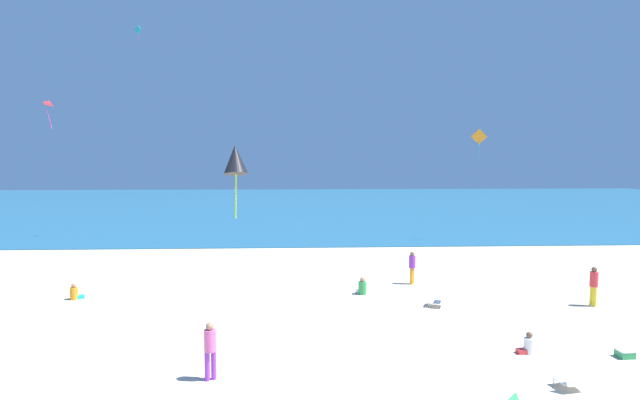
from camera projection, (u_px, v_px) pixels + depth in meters
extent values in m
plane|color=beige|center=(315.00, 299.00, 21.87)|extent=(120.00, 120.00, 0.00)
cube|color=#236084|center=(302.00, 205.00, 63.96)|extent=(120.00, 60.00, 0.05)
cube|color=white|center=(434.00, 302.00, 20.83)|extent=(0.73, 0.74, 0.03)
cube|color=white|center=(441.00, 298.00, 20.70)|extent=(0.40, 0.59, 0.40)
cylinder|color=#B7B7BC|center=(428.00, 305.00, 20.63)|extent=(0.02, 0.02, 0.19)
cylinder|color=#B7B7BC|center=(430.00, 302.00, 21.16)|extent=(0.02, 0.02, 0.19)
cube|color=white|center=(568.00, 380.00, 13.51)|extent=(0.68, 0.62, 0.03)
cube|color=white|center=(576.00, 377.00, 13.22)|extent=(0.62, 0.30, 0.40)
cylinder|color=#B7B7BC|center=(554.00, 382.00, 13.60)|extent=(0.02, 0.02, 0.20)
cylinder|color=#B7B7BC|center=(573.00, 380.00, 13.74)|extent=(0.02, 0.02, 0.20)
cube|color=#339956|center=(625.00, 354.00, 15.54)|extent=(0.45, 0.42, 0.20)
cube|color=white|center=(625.00, 350.00, 15.53)|extent=(0.46, 0.43, 0.04)
cylinder|color=green|center=(362.00, 288.00, 22.65)|extent=(0.43, 0.43, 0.54)
sphere|color=#A87A5B|center=(363.00, 280.00, 22.62)|extent=(0.22, 0.22, 0.22)
cube|color=white|center=(361.00, 291.00, 22.88)|extent=(0.36, 0.45, 0.16)
cylinder|color=purple|center=(207.00, 366.00, 13.91)|extent=(0.14, 0.14, 0.78)
cylinder|color=purple|center=(214.00, 365.00, 13.99)|extent=(0.14, 0.14, 0.78)
cylinder|color=#D8599E|center=(210.00, 341.00, 13.90)|extent=(0.41, 0.41, 0.58)
sphere|color=#A87A5B|center=(210.00, 326.00, 13.86)|extent=(0.21, 0.21, 0.21)
cylinder|color=white|center=(529.00, 346.00, 15.86)|extent=(0.33, 0.33, 0.48)
sphere|color=brown|center=(529.00, 335.00, 15.83)|extent=(0.19, 0.19, 0.19)
cube|color=red|center=(523.00, 351.00, 15.85)|extent=(0.36, 0.27, 0.14)
cylinder|color=orange|center=(74.00, 294.00, 21.82)|extent=(0.45, 0.45, 0.50)
sphere|color=#A87A5B|center=(74.00, 286.00, 21.80)|extent=(0.20, 0.20, 0.20)
cube|color=#19ADB2|center=(79.00, 297.00, 21.96)|extent=(0.44, 0.41, 0.14)
cylinder|color=yellow|center=(595.00, 297.00, 20.77)|extent=(0.14, 0.14, 0.78)
cylinder|color=yellow|center=(592.00, 296.00, 20.94)|extent=(0.14, 0.14, 0.78)
cylinder|color=red|center=(594.00, 279.00, 20.80)|extent=(0.37, 0.37, 0.59)
sphere|color=brown|center=(594.00, 269.00, 20.77)|extent=(0.22, 0.22, 0.22)
cylinder|color=orange|center=(411.00, 276.00, 24.38)|extent=(0.13, 0.13, 0.76)
cylinder|color=orange|center=(413.00, 276.00, 24.53)|extent=(0.13, 0.13, 0.76)
cylinder|color=purple|center=(412.00, 262.00, 24.40)|extent=(0.42, 0.42, 0.57)
sphere|color=#846047|center=(412.00, 254.00, 24.37)|extent=(0.21, 0.21, 0.21)
cube|color=#1EADAD|center=(138.00, 30.00, 36.98)|extent=(0.54, 0.39, 0.62)
cylinder|color=purple|center=(138.00, 37.00, 37.02)|extent=(0.08, 0.10, 0.55)
cone|color=black|center=(235.00, 159.00, 9.70)|extent=(0.56, 0.63, 0.61)
cylinder|color=#99DB33|center=(236.00, 195.00, 9.75)|extent=(0.07, 0.19, 0.88)
cube|color=orange|center=(479.00, 137.00, 36.49)|extent=(1.08, 0.22, 1.09)
cylinder|color=#1EADAD|center=(479.00, 149.00, 36.56)|extent=(0.07, 0.19, 0.98)
pyramid|color=red|center=(50.00, 103.00, 23.99)|extent=(0.64, 0.65, 0.29)
cylinder|color=#DB3DA8|center=(50.00, 119.00, 24.03)|extent=(0.17, 0.16, 0.83)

